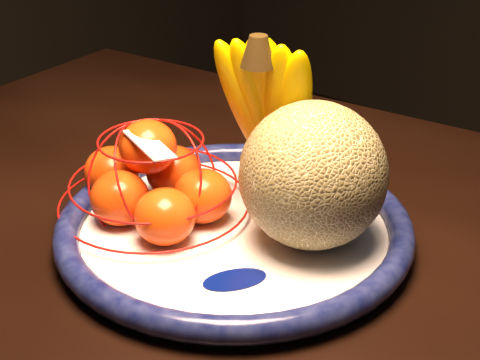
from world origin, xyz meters
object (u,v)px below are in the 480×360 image
Objects in this scene: cantaloupe at (313,175)px; mandarin_bag at (153,183)px; banana_bunch at (272,109)px; fruit_bowl at (234,228)px.

cantaloupe reaches higher than mandarin_bag.
banana_bunch reaches higher than cantaloupe.
fruit_bowl is at bearing -156.43° from cantaloupe.
fruit_bowl is 0.14m from banana_bunch.
fruit_bowl is 0.11m from cantaloupe.
cantaloupe reaches higher than fruit_bowl.
banana_bunch is at bearing 100.64° from fruit_bowl.
mandarin_bag is at bearing -161.38° from fruit_bowl.
cantaloupe is 0.11m from banana_bunch.
mandarin_bag is (-0.09, -0.03, 0.04)m from fruit_bowl.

